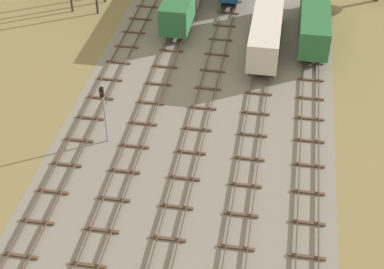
{
  "coord_description": "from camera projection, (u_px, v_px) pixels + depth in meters",
  "views": [
    {
      "loc": [
        5.92,
        -3.02,
        29.79
      ],
      "look_at": [
        0.0,
        31.96,
        1.5
      ],
      "focal_mm": 54.97,
      "sensor_mm": 36.0,
      "label": 1
    }
  ],
  "objects": [
    {
      "name": "signal_post_nearest",
      "position": [
        104.0,
        107.0,
        44.98
      ],
      "size": [
        0.28,
        0.47,
        5.35
      ],
      "color": "gray",
      "rests_on": "ground"
    },
    {
      "name": "track_centre",
      "position": [
        270.0,
        9.0,
        64.93
      ],
      "size": [
        2.4,
        126.0,
        0.29
      ],
      "color": "#47382D",
      "rests_on": "ground"
    },
    {
      "name": "freight_boxcar_centre_right_near",
      "position": [
        315.0,
        14.0,
        59.02
      ],
      "size": [
        2.87,
        14.0,
        3.6
      ],
      "color": "#286638",
      "rests_on": "ground"
    },
    {
      "name": "track_centre_left",
      "position": [
        229.0,
        6.0,
        65.53
      ],
      "size": [
        2.4,
        126.0,
        0.29
      ],
      "color": "#47382D",
      "rests_on": "ground"
    },
    {
      "name": "track_left",
      "position": [
        189.0,
        3.0,
        66.12
      ],
      "size": [
        2.4,
        126.0,
        0.29
      ],
      "color": "#47382D",
      "rests_on": "ground"
    },
    {
      "name": "ground_plane",
      "position": [
        228.0,
        11.0,
        64.84
      ],
      "size": [
        480.0,
        480.0,
        0.0
      ],
      "primitive_type": "plane",
      "color": "olive"
    },
    {
      "name": "track_far_left",
      "position": [
        150.0,
        0.0,
        66.72
      ],
      "size": [
        2.4,
        126.0,
        0.29
      ],
      "color": "#47382D",
      "rests_on": "ground"
    },
    {
      "name": "ballast_bed",
      "position": [
        228.0,
        11.0,
        64.84
      ],
      "size": [
        22.24,
        176.0,
        0.01
      ],
      "primitive_type": "cube",
      "color": "gray",
      "rests_on": "ground"
    },
    {
      "name": "freight_boxcar_centre_nearest",
      "position": [
        267.0,
        25.0,
        57.3
      ],
      "size": [
        2.87,
        14.0,
        3.6
      ],
      "color": "beige",
      "rests_on": "ground"
    },
    {
      "name": "track_centre_right",
      "position": [
        312.0,
        13.0,
        64.34
      ],
      "size": [
        2.4,
        126.0,
        0.29
      ],
      "color": "#47382D",
      "rests_on": "ground"
    }
  ]
}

